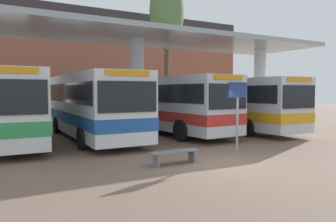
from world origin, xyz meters
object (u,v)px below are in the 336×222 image
object	(u,v)px
transit_bus_far_right_bay	(224,102)
transit_bus_right_bay	(167,102)
transit_bus_center_bay	(91,103)
poplar_tree_behind_left	(167,14)
info_sign_platform	(238,103)
parked_car_street	(70,108)
waiting_bench_near_pillar	(175,154)
transit_bus_left_bay	(8,104)

from	to	relation	value
transit_bus_far_right_bay	transit_bus_right_bay	bearing A→B (deg)	0.80
transit_bus_center_bay	poplar_tree_behind_left	distance (m)	11.20
transit_bus_right_bay	poplar_tree_behind_left	world-z (taller)	poplar_tree_behind_left
transit_bus_center_bay	transit_bus_far_right_bay	size ratio (longest dim) A/B	0.89
info_sign_platform	parked_car_street	bearing A→B (deg)	97.40
transit_bus_center_bay	transit_bus_right_bay	world-z (taller)	transit_bus_center_bay
transit_bus_center_bay	transit_bus_far_right_bay	world-z (taller)	transit_bus_center_bay
poplar_tree_behind_left	transit_bus_far_right_bay	bearing A→B (deg)	-76.09
transit_bus_far_right_bay	waiting_bench_near_pillar	size ratio (longest dim) A/B	6.72
transit_bus_left_bay	info_sign_platform	distance (m)	10.97
parked_car_street	poplar_tree_behind_left	bearing A→B (deg)	-45.13
transit_bus_far_right_bay	poplar_tree_behind_left	distance (m)	8.54
transit_bus_center_bay	waiting_bench_near_pillar	size ratio (longest dim) A/B	5.95
transit_bus_center_bay	parked_car_street	size ratio (longest dim) A/B	2.27
info_sign_platform	poplar_tree_behind_left	world-z (taller)	poplar_tree_behind_left
waiting_bench_near_pillar	poplar_tree_behind_left	xyz separation A→B (m)	(6.89, 12.63, 8.04)
waiting_bench_near_pillar	poplar_tree_behind_left	distance (m)	16.48
parked_car_street	transit_bus_far_right_bay	bearing A→B (deg)	-58.74
transit_bus_left_bay	parked_car_street	xyz separation A→B (m)	(5.26, 9.82, -0.80)
transit_bus_left_bay	poplar_tree_behind_left	size ratio (longest dim) A/B	0.99
waiting_bench_near_pillar	info_sign_platform	distance (m)	3.52
transit_bus_far_right_bay	parked_car_street	bearing A→B (deg)	-54.33
transit_bus_center_bay	info_sign_platform	distance (m)	8.05
transit_bus_far_right_bay	info_sign_platform	xyz separation A→B (m)	(-5.12, -7.03, 0.24)
info_sign_platform	parked_car_street	size ratio (longest dim) A/B	0.61
info_sign_platform	transit_bus_left_bay	bearing A→B (deg)	133.62
transit_bus_left_bay	transit_bus_right_bay	bearing A→B (deg)	176.54
transit_bus_right_bay	waiting_bench_near_pillar	world-z (taller)	transit_bus_right_bay
transit_bus_right_bay	info_sign_platform	xyz separation A→B (m)	(-0.84, -7.05, 0.20)
transit_bus_left_bay	parked_car_street	bearing A→B (deg)	-115.58
waiting_bench_near_pillar	transit_bus_left_bay	bearing A→B (deg)	118.52
transit_bus_left_bay	poplar_tree_behind_left	world-z (taller)	poplar_tree_behind_left
transit_bus_left_bay	transit_bus_far_right_bay	xyz separation A→B (m)	(12.69, -0.91, -0.07)
transit_bus_far_right_bay	info_sign_platform	bearing A→B (deg)	54.94
transit_bus_right_bay	transit_bus_center_bay	bearing A→B (deg)	-3.96
poplar_tree_behind_left	info_sign_platform	bearing A→B (deg)	-107.20
transit_bus_far_right_bay	parked_car_street	world-z (taller)	transit_bus_far_right_bay
transit_bus_center_bay	poplar_tree_behind_left	size ratio (longest dim) A/B	0.93
poplar_tree_behind_left	parked_car_street	bearing A→B (deg)	138.31
info_sign_platform	parked_car_street	xyz separation A→B (m)	(-2.31, 17.76, -0.97)
parked_car_street	info_sign_platform	bearing A→B (deg)	-86.04
waiting_bench_near_pillar	parked_car_street	bearing A→B (deg)	87.56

